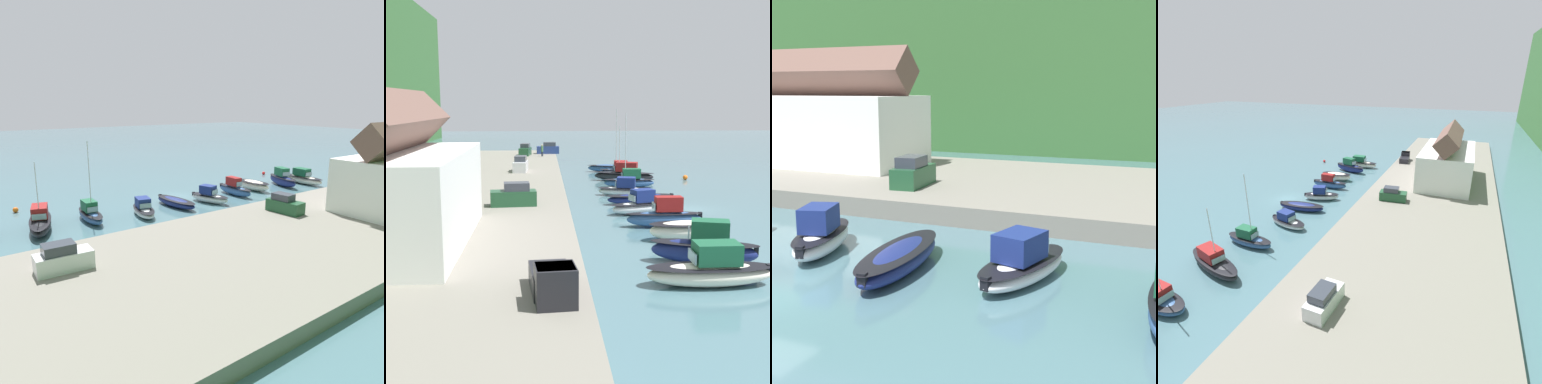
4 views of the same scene
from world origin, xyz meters
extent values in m
plane|color=#476B75|center=(0.00, 0.00, 0.00)|extent=(320.00, 320.00, 0.00)
cube|color=gray|center=(0.00, 22.98, 0.62)|extent=(113.15, 20.77, 1.23)
ellipsoid|color=white|center=(-22.81, 5.26, 0.68)|extent=(2.30, 7.44, 1.36)
ellipsoid|color=black|center=(-22.81, 5.26, 1.15)|extent=(2.39, 7.59, 0.12)
cube|color=#195638|center=(-22.81, 4.88, 1.98)|extent=(1.71, 2.61, 1.24)
cube|color=#8CA5B2|center=(-22.82, 6.34, 1.79)|extent=(1.54, 0.11, 0.62)
cube|color=black|center=(-22.80, 1.72, 0.95)|extent=(0.36, 0.28, 0.56)
ellipsoid|color=navy|center=(-18.60, 4.34, 0.84)|extent=(3.81, 7.22, 1.68)
ellipsoid|color=black|center=(-18.60, 4.34, 1.43)|extent=(3.93, 7.37, 0.12)
cube|color=#195638|center=(-18.69, 4.01, 2.34)|extent=(2.07, 2.74, 1.32)
cube|color=#8CA5B2|center=(-18.31, 5.32, 2.15)|extent=(1.27, 0.46, 0.66)
cube|color=black|center=(-19.53, 1.17, 1.18)|extent=(0.42, 0.37, 0.56)
ellipsoid|color=white|center=(-12.35, 3.82, 0.79)|extent=(2.57, 5.97, 1.58)
ellipsoid|color=black|center=(-12.35, 3.82, 1.35)|extent=(2.66, 6.09, 0.12)
cube|color=black|center=(-12.23, 1.04, 1.11)|extent=(0.37, 0.30, 0.56)
ellipsoid|color=#33568E|center=(-7.72, 4.52, 0.71)|extent=(1.59, 6.60, 1.42)
ellipsoid|color=black|center=(-7.72, 4.52, 1.21)|extent=(1.65, 6.73, 0.12)
cube|color=maroon|center=(-7.72, 4.19, 2.05)|extent=(1.18, 2.31, 1.26)
cube|color=#8CA5B2|center=(-7.73, 5.49, 1.86)|extent=(1.06, 0.10, 0.63)
cube|color=black|center=(-7.71, 1.39, 1.00)|extent=(0.36, 0.28, 0.56)
ellipsoid|color=silver|center=(-1.98, 5.64, 0.60)|extent=(3.62, 6.12, 1.19)
ellipsoid|color=black|center=(-1.98, 5.64, 1.01)|extent=(3.73, 6.25, 0.12)
cube|color=navy|center=(-1.89, 5.36, 1.79)|extent=(2.00, 2.38, 1.20)
cube|color=#8CA5B2|center=(-2.25, 6.47, 1.61)|extent=(1.27, 0.49, 0.60)
cube|color=black|center=(-1.14, 3.01, 0.84)|extent=(0.43, 0.38, 0.56)
ellipsoid|color=navy|center=(2.99, 4.66, 0.57)|extent=(2.81, 7.41, 1.13)
ellipsoid|color=black|center=(2.99, 4.66, 0.96)|extent=(2.91, 7.56, 0.12)
cube|color=black|center=(3.35, 1.24, 0.79)|extent=(0.39, 0.32, 0.56)
ellipsoid|color=silver|center=(8.41, 5.67, 0.51)|extent=(3.40, 6.21, 1.02)
ellipsoid|color=black|center=(8.41, 5.67, 0.87)|extent=(3.51, 6.34, 0.12)
cube|color=navy|center=(8.34, 5.38, 1.60)|extent=(2.00, 2.37, 1.16)
cube|color=#8CA5B2|center=(8.61, 6.53, 1.43)|extent=(1.39, 0.43, 0.58)
cube|color=black|center=(7.76, 2.95, 0.72)|extent=(0.42, 0.36, 0.56)
ellipsoid|color=#33568E|center=(14.56, 4.05, 0.61)|extent=(2.19, 6.49, 1.21)
ellipsoid|color=black|center=(14.56, 4.05, 1.03)|extent=(2.27, 6.62, 0.12)
cube|color=#195638|center=(14.54, 3.73, 1.81)|extent=(1.50, 2.31, 1.20)
cube|color=#8CA5B2|center=(14.61, 5.00, 1.63)|extent=(1.24, 0.17, 0.60)
cylinder|color=silver|center=(14.59, 4.53, 5.32)|extent=(0.10, 0.10, 8.21)
ellipsoid|color=black|center=(20.14, 3.91, 0.70)|extent=(4.45, 8.47, 1.39)
ellipsoid|color=black|center=(20.14, 3.91, 1.18)|extent=(4.58, 8.65, 0.12)
cube|color=maroon|center=(20.02, 3.52, 2.02)|extent=(2.39, 3.21, 1.25)
cube|color=#8CA5B2|center=(20.48, 5.03, 1.83)|extent=(1.43, 0.52, 0.62)
cylinder|color=silver|center=(20.32, 4.50, 4.49)|extent=(0.10, 0.10, 6.19)
cube|color=silver|center=(22.01, 18.12, 1.93)|extent=(4.29, 2.03, 1.40)
cube|color=#333842|center=(22.32, 18.11, 3.01)|extent=(2.39, 1.66, 0.76)
cube|color=#1E4C2D|center=(-3.38, 17.73, 1.93)|extent=(2.19, 4.35, 1.40)
cube|color=#333842|center=(-3.35, 17.41, 3.01)|extent=(1.74, 2.44, 0.76)
cube|color=black|center=(-26.44, 14.60, 1.78)|extent=(3.69, 2.33, 1.10)
cube|color=black|center=(-28.45, 14.41, 2.18)|extent=(2.06, 2.07, 1.90)
cube|color=#2D333D|center=(-28.45, 14.41, 2.88)|extent=(1.79, 1.95, 0.50)
sphere|color=orange|center=(20.94, -4.94, 0.35)|extent=(0.69, 0.69, 0.69)
sphere|color=red|center=(-23.36, -4.40, 0.30)|extent=(0.60, 0.60, 0.60)
camera|label=1|loc=(29.58, 44.88, 13.50)|focal=35.00mm
camera|label=2|loc=(-52.28, 14.89, 10.52)|focal=50.00mm
camera|label=3|loc=(14.62, -15.10, 7.99)|focal=50.00mm
camera|label=4|loc=(40.09, 27.68, 19.85)|focal=28.00mm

